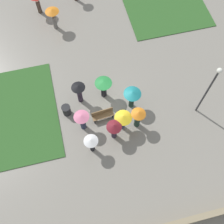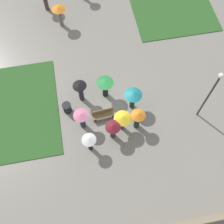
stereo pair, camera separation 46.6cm
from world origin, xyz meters
name	(u,v)px [view 1 (the left image)]	position (x,y,z in m)	size (l,w,h in m)	color
ground_plane	(114,105)	(0.00, 0.00, 0.00)	(90.00, 90.00, 0.00)	gray
lawn_patch_near	(2,118)	(-7.83, 0.89, 0.03)	(7.62, 7.63, 0.06)	#2D5B26
park_bench	(103,115)	(-1.01, -0.74, 0.46)	(1.53, 0.54, 0.90)	brown
lamp_post	(210,87)	(5.52, -1.76, 3.18)	(0.32, 0.32, 5.04)	#2D2D30
trash_bin	(67,110)	(-3.36, 0.20, 0.43)	(0.62, 0.62, 0.86)	#232326
crowd_person_black	(79,91)	(-2.24, 0.98, 1.32)	(0.95, 0.95, 1.98)	#2D2333
crowd_person_teal	(132,96)	(1.15, -0.29, 1.42)	(1.19, 1.19, 1.90)	#1E3328
crowd_person_green	(103,85)	(-0.53, 1.00, 1.40)	(1.18, 1.18, 1.91)	black
crowd_person_white	(91,142)	(-2.20, -2.84, 1.31)	(0.91, 0.91, 1.81)	black
crowd_person_pink	(82,120)	(-2.45, -1.12, 1.20)	(1.02, 1.02, 1.82)	#282D47
crowd_person_yellow	(123,118)	(0.13, -1.77, 1.41)	(1.14, 1.14, 1.78)	#282D47
crowd_person_maroon	(114,128)	(-0.59, -2.26, 1.31)	(0.99, 0.99, 1.83)	#2D2333
crowd_person_orange	(138,117)	(1.12, -1.82, 1.29)	(0.95, 0.95, 1.94)	#1E3328
lone_walker_far_path	(53,14)	(-2.93, 8.22, 1.44)	(1.09, 1.09, 1.96)	slate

